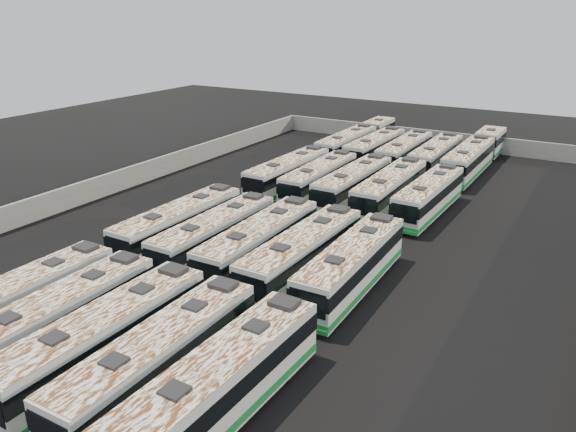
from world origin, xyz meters
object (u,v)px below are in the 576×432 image
(bus_midfront_far_right, at_px, (352,266))
(bus_back_center, at_px, (404,153))
(bus_midfront_right, at_px, (302,254))
(bus_front_left, at_px, (58,320))
(bus_midback_right, at_px, (390,190))
(bus_front_center, at_px, (105,338))
(bus_back_far_right, at_px, (476,154))
(bus_midback_left, at_px, (319,179))
(bus_front_far_right, at_px, (220,385))
(bus_back_far_left, at_px, (358,140))
(bus_midfront_left, at_px, (215,235))
(bus_midback_far_right, at_px, (429,197))
(bus_front_far_left, at_px, (17,303))
(bus_midback_far_left, at_px, (288,173))
(bus_front_right, at_px, (160,359))
(bus_midfront_far_left, at_px, (179,224))
(bus_back_left, at_px, (375,149))
(bus_midfront_center, at_px, (259,243))
(bus_back_right, at_px, (436,157))
(bus_midback_center, at_px, (353,184))

(bus_midfront_far_right, relative_size, bus_back_center, 1.02)
(bus_back_center, bearing_deg, bus_midfront_right, -83.35)
(bus_front_left, height_order, bus_midback_right, bus_midback_right)
(bus_front_center, distance_m, bus_back_far_right, 49.93)
(bus_midfront_far_right, bearing_deg, bus_midback_left, 122.36)
(bus_front_far_right, xyz_separation_m, bus_back_center, (-7.47, 46.00, -0.05))
(bus_front_center, xyz_separation_m, bus_back_far_left, (-7.43, 49.33, -0.07))
(bus_front_center, bearing_deg, bus_midfront_left, 105.09)
(bus_midback_right, bearing_deg, bus_back_center, 104.02)
(bus_midback_far_right, distance_m, bus_back_center, 16.20)
(bus_front_far_right, height_order, bus_midfront_far_right, bus_front_far_right)
(bus_front_far_left, height_order, bus_midback_far_left, bus_midback_far_left)
(bus_midfront_right, bearing_deg, bus_front_right, -89.18)
(bus_back_far_left, bearing_deg, bus_midfront_far_left, -89.72)
(bus_back_left, bearing_deg, bus_front_far_right, -74.92)
(bus_back_far_left, bearing_deg, bus_midback_far_right, -49.78)
(bus_midfront_center, distance_m, bus_midfront_far_right, 7.36)
(bus_midfront_far_right, distance_m, bus_back_left, 33.38)
(bus_midback_left, xyz_separation_m, bus_back_left, (0.06, 14.46, 0.03))
(bus_midfront_far_right, bearing_deg, bus_back_right, 95.50)
(bus_midfront_left, distance_m, bus_midfront_right, 7.51)
(bus_front_right, bearing_deg, bus_midback_right, 89.14)
(bus_midfront_far_right, xyz_separation_m, bus_back_center, (-7.41, 31.41, -0.02))
(bus_midfront_center, bearing_deg, bus_back_left, 95.98)
(bus_front_center, bearing_deg, bus_front_left, -179.76)
(bus_front_right, xyz_separation_m, bus_midfront_right, (0.08, 14.26, 0.03))
(bus_midfront_far_left, height_order, bus_midback_center, bus_midfront_far_left)
(bus_front_center, xyz_separation_m, bus_back_right, (3.83, 45.85, -0.03))
(bus_midfront_far_left, relative_size, bus_midback_center, 1.00)
(bus_midfront_left, relative_size, bus_back_left, 0.99)
(bus_midfront_far_right, xyz_separation_m, bus_back_left, (-11.18, 31.45, -0.03))
(bus_midfront_left, height_order, bus_midfront_right, bus_midfront_right)
(bus_front_center, distance_m, bus_back_far_left, 49.88)
(bus_front_left, xyz_separation_m, bus_midfront_left, (-0.01, 14.24, -0.02))
(bus_midback_far_right, bearing_deg, bus_front_far_left, -113.71)
(bus_midfront_far_right, distance_m, bus_midback_center, 18.44)
(bus_front_far_left, xyz_separation_m, bus_midback_far_right, (14.79, 31.44, -0.00))
(bus_midback_far_right, xyz_separation_m, bus_back_right, (-3.62, 14.35, 0.04))
(bus_front_far_left, relative_size, bus_midback_far_left, 0.98)
(bus_front_far_left, distance_m, bus_midfront_left, 14.64)
(bus_midfront_center, xyz_separation_m, bus_midfront_far_right, (7.36, -0.02, -0.02))
(bus_front_left, relative_size, bus_midback_center, 1.00)
(bus_front_center, distance_m, bus_front_far_right, 7.54)
(bus_midfront_far_right, xyz_separation_m, bus_midback_right, (-3.71, 16.88, 0.03))
(bus_back_left, bearing_deg, bus_front_far_left, -93.16)
(bus_front_far_left, distance_m, bus_midback_right, 33.23)
(bus_midback_right, relative_size, bus_back_right, 1.02)
(bus_front_far_right, xyz_separation_m, bus_midfront_far_right, (-0.06, 14.59, -0.03))
(bus_midfront_far_right, xyz_separation_m, bus_back_far_left, (-14.91, 34.82, -0.05))
(bus_midback_far_left, height_order, bus_back_right, bus_back_right)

